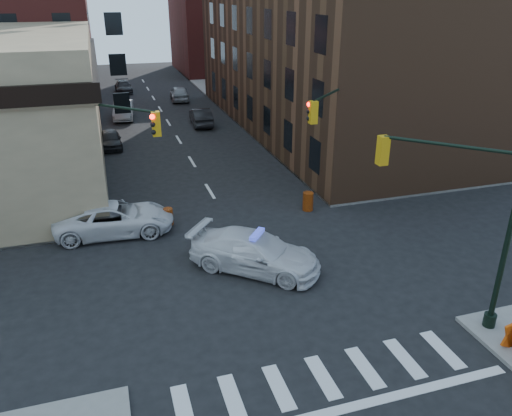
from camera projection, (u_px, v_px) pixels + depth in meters
ground at (259, 272)px, 21.91m from camera, size 140.00×140.00×0.00m
sidewalk_ne at (365, 97)px, 56.75m from camera, size 34.00×54.50×0.15m
commercial_row_ne at (325, 46)px, 42.29m from camera, size 14.00×34.00×14.00m
filler_nw at (13, 16)px, 68.55m from camera, size 20.00×18.00×16.00m
filler_ne at (231, 29)px, 74.00m from camera, size 16.00×16.00×12.00m
signal_pole_se at (478, 208)px, 16.87m from camera, size 5.40×5.27×8.00m
signal_pole_nw at (105, 154)px, 23.24m from camera, size 3.58×3.67×8.00m
signal_pole_ne at (334, 134)px, 26.43m from camera, size 3.67×3.58×8.00m
tree_ne_near at (251, 84)px, 45.27m from camera, size 3.00×3.00×4.85m
tree_ne_far at (229, 71)px, 52.26m from camera, size 3.00×3.00×4.85m
police_car at (255, 252)px, 21.81m from camera, size 6.02×5.52×1.69m
pickup at (115, 219)px, 25.08m from camera, size 6.00×3.03×1.63m
parked_car_wnear at (111, 139)px, 38.85m from camera, size 1.66×3.97×1.34m
parked_car_wfar at (124, 110)px, 47.53m from camera, size 2.28×5.18×1.65m
parked_car_wdeep at (123, 87)px, 59.65m from camera, size 1.95×4.62×1.33m
parked_car_enear at (201, 117)px, 45.24m from camera, size 1.89×4.79×1.55m
parked_car_efar at (179, 93)px, 55.28m from camera, size 2.21×4.82×1.60m
pedestrian_a at (54, 219)px, 24.79m from camera, size 0.61×0.45×1.55m
barrel_road at (308, 201)px, 27.85m from camera, size 0.74×0.74×1.05m
barrel_bank at (168, 216)px, 26.19m from camera, size 0.61×0.61×0.90m
barricade_nw_a at (90, 208)px, 26.77m from camera, size 1.30×0.80×0.91m
barricade_nw_b at (34, 215)px, 26.01m from camera, size 1.25×0.68×0.92m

